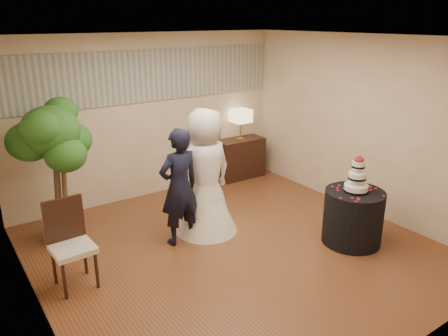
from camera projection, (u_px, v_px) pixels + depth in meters
floor at (235, 249)px, 6.01m from camera, size 5.00×5.00×0.00m
ceiling at (236, 38)px, 5.10m from camera, size 5.00×5.00×0.00m
wall_back at (150, 117)px, 7.50m from camera, size 5.00×0.06×2.80m
wall_front at (413, 224)px, 3.61m from camera, size 5.00×0.06×2.80m
wall_left at (27, 195)px, 4.21m from camera, size 0.06×5.00×2.80m
wall_right at (363, 126)px, 6.90m from camera, size 0.06×5.00×2.80m
mural_border at (148, 76)px, 7.26m from camera, size 4.90×0.02×0.85m
groom at (179, 187)px, 5.96m from camera, size 0.63×0.44×1.66m
bride at (206, 172)px, 6.26m from camera, size 1.03×1.03×1.85m
cake_table at (353, 217)px, 6.09m from camera, size 0.96×0.96×0.77m
wedding_cake at (358, 174)px, 5.88m from camera, size 0.33×0.33×0.52m
console at (240, 158)px, 8.61m from camera, size 0.95×0.44×0.79m
table_lamp at (241, 124)px, 8.39m from camera, size 0.33×0.33×0.58m
ficus_tree at (56, 172)px, 5.96m from camera, size 1.02×1.02×2.05m
side_chair at (72, 246)px, 5.03m from camera, size 0.50×0.52×1.05m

